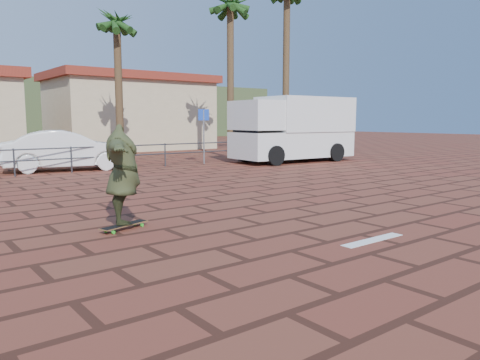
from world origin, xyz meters
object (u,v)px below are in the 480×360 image
at_px(skateboarder, 123,175).
at_px(car_white, 67,150).
at_px(campervan, 294,128).
at_px(longboard, 124,225).

distance_m(skateboarder, car_white, 11.21).
height_order(campervan, car_white, campervan).
bearing_deg(skateboarder, campervan, -35.49).
height_order(longboard, car_white, car_white).
bearing_deg(longboard, car_white, 58.98).
distance_m(longboard, car_white, 11.23).
relative_size(campervan, car_white, 1.26).
height_order(skateboarder, car_white, skateboarder).
distance_m(skateboarder, campervan, 14.95).
relative_size(skateboarder, campervan, 0.37).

